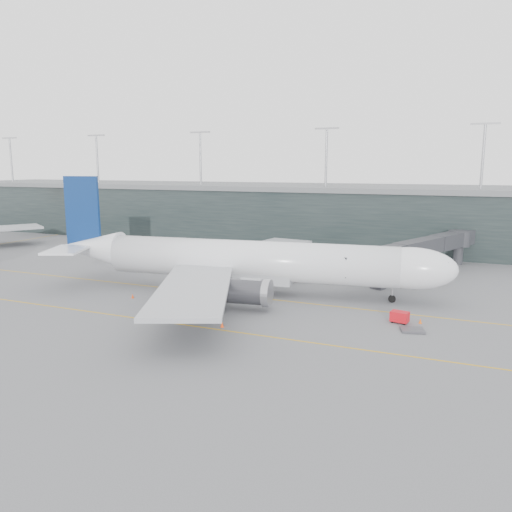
% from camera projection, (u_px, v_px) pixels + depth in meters
% --- Properties ---
extents(ground, '(320.00, 320.00, 0.00)m').
position_uv_depth(ground, '(220.00, 287.00, 84.07)').
color(ground, '#555459').
rests_on(ground, ground).
extents(taxiline_a, '(160.00, 0.25, 0.02)m').
position_uv_depth(taxiline_a, '(209.00, 293.00, 80.44)').
color(taxiline_a, '#C79512').
rests_on(taxiline_a, ground).
extents(taxiline_b, '(160.00, 0.25, 0.02)m').
position_uv_depth(taxiline_b, '(152.00, 320.00, 65.92)').
color(taxiline_b, '#C79512').
rests_on(taxiline_b, ground).
extents(taxiline_lead_main, '(0.25, 60.00, 0.02)m').
position_uv_depth(taxiline_lead_main, '(287.00, 268.00, 100.31)').
color(taxiline_lead_main, '#C79512').
rests_on(taxiline_lead_main, ground).
extents(taxiline_lead_adj, '(0.25, 60.00, 0.02)m').
position_uv_depth(taxiline_lead_adj, '(0.00, 244.00, 130.83)').
color(taxiline_lead_adj, '#C79512').
rests_on(taxiline_lead_adj, ground).
extents(terminal, '(240.00, 36.00, 29.00)m').
position_uv_depth(terminal, '(316.00, 213.00, 135.36)').
color(terminal, black).
rests_on(terminal, ground).
extents(main_aircraft, '(65.83, 61.41, 18.46)m').
position_uv_depth(main_aircraft, '(247.00, 261.00, 79.75)').
color(main_aircraft, silver).
rests_on(main_aircraft, ground).
extents(jet_bridge, '(21.05, 44.97, 7.09)m').
position_uv_depth(jet_bridge, '(409.00, 246.00, 93.80)').
color(jet_bridge, '#2D2E32').
rests_on(jet_bridge, ground).
extents(gse_cart, '(2.47, 1.84, 1.52)m').
position_uv_depth(gse_cart, '(400.00, 317.00, 64.71)').
color(gse_cart, red).
rests_on(gse_cart, ground).
extents(baggage_dolly, '(3.25, 2.87, 0.28)m').
position_uv_depth(baggage_dolly, '(412.00, 330.00, 61.50)').
color(baggage_dolly, '#3B3B40').
rests_on(baggage_dolly, ground).
extents(uld_a, '(2.54, 2.19, 2.03)m').
position_uv_depth(uld_a, '(213.00, 267.00, 95.31)').
color(uld_a, '#353539').
rests_on(uld_a, ground).
extents(uld_b, '(2.11, 1.83, 1.67)m').
position_uv_depth(uld_b, '(228.00, 269.00, 94.80)').
color(uld_b, '#353539').
rests_on(uld_b, ground).
extents(uld_c, '(1.93, 1.57, 1.69)m').
position_uv_depth(uld_c, '(243.00, 271.00, 93.21)').
color(uld_c, '#353539').
rests_on(uld_c, ground).
extents(cone_nose, '(0.44, 0.44, 0.69)m').
position_uv_depth(cone_nose, '(420.00, 321.00, 64.54)').
color(cone_nose, '#E7580C').
rests_on(cone_nose, ground).
extents(cone_wing_stbd, '(0.46, 0.46, 0.73)m').
position_uv_depth(cone_wing_stbd, '(222.00, 324.00, 63.02)').
color(cone_wing_stbd, '#FF460E').
rests_on(cone_wing_stbd, ground).
extents(cone_wing_port, '(0.40, 0.40, 0.64)m').
position_uv_depth(cone_wing_port, '(292.00, 276.00, 91.13)').
color(cone_wing_port, orange).
rests_on(cone_wing_port, ground).
extents(cone_tail, '(0.44, 0.44, 0.70)m').
position_uv_depth(cone_tail, '(133.00, 296.00, 76.98)').
color(cone_tail, red).
rests_on(cone_tail, ground).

